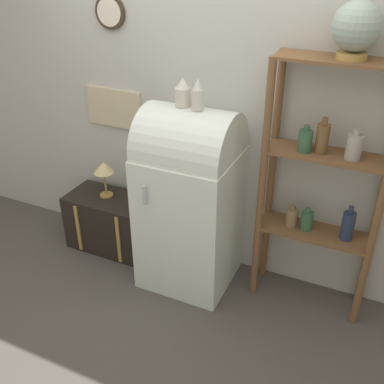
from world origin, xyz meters
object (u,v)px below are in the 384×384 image
at_px(refrigerator, 190,197).
at_px(globe, 356,28).
at_px(desk_lamp, 104,170).
at_px(vase_center, 198,95).
at_px(suitcase_trunk, 111,222).
at_px(vase_left, 183,93).

relative_size(refrigerator, globe, 4.49).
relative_size(globe, desk_lamp, 1.00).
bearing_deg(vase_center, desk_lamp, 172.86).
xyz_separation_m(refrigerator, desk_lamp, (-0.81, 0.10, 0.00)).
height_order(globe, desk_lamp, globe).
distance_m(refrigerator, desk_lamp, 0.82).
distance_m(globe, vase_center, 0.98).
distance_m(suitcase_trunk, vase_left, 1.43).
height_order(suitcase_trunk, vase_left, vase_left).
xyz_separation_m(suitcase_trunk, desk_lamp, (-0.04, 0.02, 0.48)).
height_order(refrigerator, suitcase_trunk, refrigerator).
distance_m(suitcase_trunk, vase_center, 1.50).
distance_m(refrigerator, vase_left, 0.75).
bearing_deg(desk_lamp, refrigerator, -6.83).
bearing_deg(vase_left, refrigerator, -12.51).
relative_size(suitcase_trunk, vase_center, 3.52).
bearing_deg(desk_lamp, globe, 1.43).
height_order(refrigerator, vase_left, vase_left).
bearing_deg(globe, vase_left, -172.57).
height_order(refrigerator, globe, globe).
bearing_deg(suitcase_trunk, globe, 2.21).
bearing_deg(refrigerator, suitcase_trunk, 174.49).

